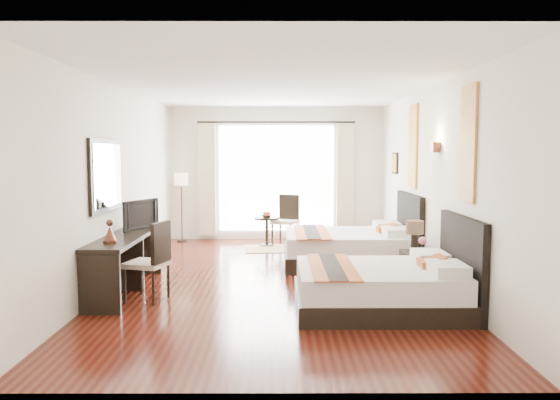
{
  "coord_description": "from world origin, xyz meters",
  "views": [
    {
      "loc": [
        0.05,
        -7.81,
        1.85
      ],
      "look_at": [
        0.07,
        0.19,
        1.15
      ],
      "focal_mm": 35.0,
      "sensor_mm": 36.0,
      "label": 1
    }
  ],
  "objects_px": {
    "side_table": "(267,232)",
    "console_desk": "(126,263)",
    "floor_lamp": "(181,184)",
    "bed_near": "(386,286)",
    "table_lamp": "(415,229)",
    "window_chair": "(286,229)",
    "nightstand": "(417,269)",
    "vase": "(422,247)",
    "desk_chair": "(148,276)",
    "fruit_bowl": "(267,216)",
    "television": "(137,215)",
    "bed_far": "(352,246)"
  },
  "relations": [
    {
      "from": "side_table",
      "to": "console_desk",
      "type": "bearing_deg",
      "value": -116.97
    },
    {
      "from": "console_desk",
      "to": "floor_lamp",
      "type": "height_order",
      "value": "floor_lamp"
    },
    {
      "from": "bed_near",
      "to": "table_lamp",
      "type": "relative_size",
      "value": 5.03
    },
    {
      "from": "window_chair",
      "to": "nightstand",
      "type": "bearing_deg",
      "value": 51.91
    },
    {
      "from": "vase",
      "to": "desk_chair",
      "type": "distance_m",
      "value": 3.66
    },
    {
      "from": "bed_near",
      "to": "fruit_bowl",
      "type": "bearing_deg",
      "value": 108.86
    },
    {
      "from": "television",
      "to": "desk_chair",
      "type": "relative_size",
      "value": 0.74
    },
    {
      "from": "nightstand",
      "to": "window_chair",
      "type": "distance_m",
      "value": 3.86
    },
    {
      "from": "bed_far",
      "to": "fruit_bowl",
      "type": "xyz_separation_m",
      "value": [
        -1.45,
        1.82,
        0.29
      ]
    },
    {
      "from": "console_desk",
      "to": "fruit_bowl",
      "type": "distance_m",
      "value": 3.96
    },
    {
      "from": "console_desk",
      "to": "desk_chair",
      "type": "distance_m",
      "value": 0.62
    },
    {
      "from": "bed_far",
      "to": "desk_chair",
      "type": "distance_m",
      "value": 3.57
    },
    {
      "from": "console_desk",
      "to": "table_lamp",
      "type": "bearing_deg",
      "value": 6.29
    },
    {
      "from": "window_chair",
      "to": "console_desk",
      "type": "bearing_deg",
      "value": -6.06
    },
    {
      "from": "table_lamp",
      "to": "television",
      "type": "height_order",
      "value": "television"
    },
    {
      "from": "window_chair",
      "to": "desk_chair",
      "type": "bearing_deg",
      "value": 1.38
    },
    {
      "from": "bed_near",
      "to": "side_table",
      "type": "bearing_deg",
      "value": 108.69
    },
    {
      "from": "console_desk",
      "to": "window_chair",
      "type": "distance_m",
      "value": 4.31
    },
    {
      "from": "vase",
      "to": "window_chair",
      "type": "bearing_deg",
      "value": 117.22
    },
    {
      "from": "desk_chair",
      "to": "side_table",
      "type": "relative_size",
      "value": 1.75
    },
    {
      "from": "floor_lamp",
      "to": "bed_near",
      "type": "bearing_deg",
      "value": -56.56
    },
    {
      "from": "desk_chair",
      "to": "nightstand",
      "type": "bearing_deg",
      "value": -152.11
    },
    {
      "from": "television",
      "to": "side_table",
      "type": "relative_size",
      "value": 1.3
    },
    {
      "from": "nightstand",
      "to": "console_desk",
      "type": "relative_size",
      "value": 0.22
    },
    {
      "from": "bed_far",
      "to": "console_desk",
      "type": "distance_m",
      "value": 3.67
    },
    {
      "from": "table_lamp",
      "to": "desk_chair",
      "type": "distance_m",
      "value": 3.69
    },
    {
      "from": "desk_chair",
      "to": "fruit_bowl",
      "type": "height_order",
      "value": "desk_chair"
    },
    {
      "from": "table_lamp",
      "to": "fruit_bowl",
      "type": "distance_m",
      "value": 3.77
    },
    {
      "from": "bed_near",
      "to": "floor_lamp",
      "type": "relative_size",
      "value": 1.39
    },
    {
      "from": "fruit_bowl",
      "to": "desk_chair",
      "type": "bearing_deg",
      "value": -109.28
    },
    {
      "from": "nightstand",
      "to": "desk_chair",
      "type": "xyz_separation_m",
      "value": [
        -3.56,
        -0.75,
        0.07
      ]
    },
    {
      "from": "table_lamp",
      "to": "desk_chair",
      "type": "bearing_deg",
      "value": -165.81
    },
    {
      "from": "vase",
      "to": "television",
      "type": "xyz_separation_m",
      "value": [
        -3.98,
        0.38,
        0.41
      ]
    },
    {
      "from": "bed_far",
      "to": "desk_chair",
      "type": "bearing_deg",
      "value": -142.77
    },
    {
      "from": "bed_near",
      "to": "window_chair",
      "type": "bearing_deg",
      "value": 103.73
    },
    {
      "from": "bed_far",
      "to": "side_table",
      "type": "xyz_separation_m",
      "value": [
        -1.44,
        1.85,
        -0.02
      ]
    },
    {
      "from": "bed_far",
      "to": "console_desk",
      "type": "relative_size",
      "value": 0.95
    },
    {
      "from": "side_table",
      "to": "nightstand",
      "type": "bearing_deg",
      "value": -56.43
    },
    {
      "from": "console_desk",
      "to": "window_chair",
      "type": "height_order",
      "value": "window_chair"
    },
    {
      "from": "bed_near",
      "to": "window_chair",
      "type": "height_order",
      "value": "bed_near"
    },
    {
      "from": "bed_far",
      "to": "table_lamp",
      "type": "height_order",
      "value": "bed_far"
    },
    {
      "from": "bed_near",
      "to": "floor_lamp",
      "type": "height_order",
      "value": "floor_lamp"
    },
    {
      "from": "table_lamp",
      "to": "television",
      "type": "distance_m",
      "value": 3.95
    },
    {
      "from": "vase",
      "to": "fruit_bowl",
      "type": "height_order",
      "value": "fruit_bowl"
    },
    {
      "from": "bed_near",
      "to": "television",
      "type": "distance_m",
      "value": 3.64
    },
    {
      "from": "desk_chair",
      "to": "fruit_bowl",
      "type": "distance_m",
      "value": 4.22
    },
    {
      "from": "floor_lamp",
      "to": "table_lamp",
      "type": "bearing_deg",
      "value": -42.83
    },
    {
      "from": "side_table",
      "to": "fruit_bowl",
      "type": "distance_m",
      "value": 0.31
    },
    {
      "from": "vase",
      "to": "bed_near",
      "type": "bearing_deg",
      "value": -123.67
    },
    {
      "from": "bed_near",
      "to": "nightstand",
      "type": "relative_size",
      "value": 4.02
    }
  ]
}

